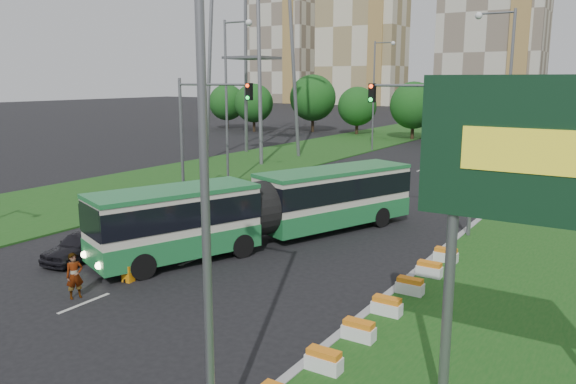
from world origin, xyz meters
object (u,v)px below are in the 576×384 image
Objects in this scene: traffic_mast_left at (200,121)px; billboard at (571,170)px; traffic_mast_median at (442,131)px; car_left_far at (220,193)px; articulated_bus at (265,207)px; pedestrian at (75,276)px; shopping_trolley at (128,273)px; car_left_near at (82,245)px.

billboard is at bearing -33.55° from traffic_mast_left.
traffic_mast_median is 14.85m from car_left_far.
articulated_bus is at bearing -55.61° from car_left_far.
shopping_trolley is at bearing 13.38° from pedestrian.
billboard is 16.78m from pedestrian.
articulated_bus is at bearing -138.52° from traffic_mast_median.
articulated_bus is at bearing 44.21° from car_left_near.
traffic_mast_left reaches higher than shopping_trolley.
car_left_near is 4.02m from shopping_trolley.
articulated_bus is 9.21m from car_left_far.
car_left_near is (-5.29, -6.77, -1.09)m from articulated_bus.
billboard is at bearing -54.63° from car_left_far.
shopping_trolley is (-15.61, 2.39, -5.82)m from billboard.
shopping_trolley is at bearing 171.28° from billboard.
shopping_trolley is (5.96, -13.11, -0.35)m from car_left_far.
traffic_mast_median is (-7.47, 16.00, -0.81)m from billboard.
pedestrian is (-15.92, 0.18, -5.30)m from billboard.
billboard and traffic_mast_median have the same top height.
articulated_bus is at bearing 11.71° from pedestrian.
traffic_mast_left is at bearing 113.72° from shopping_trolley.
articulated_bus is at bearing -30.62° from traffic_mast_left.
articulated_bus is 10.10× the size of pedestrian.
traffic_mast_median is 16.63m from shopping_trolley.
traffic_mast_left is 15.28m from shopping_trolley.
billboard is at bearing -17.24° from car_left_near.
traffic_mast_left is 2.06× the size of car_left_near.
car_left_far is (-21.56, 15.50, -5.48)m from billboard.
pedestrian is (6.71, -14.82, -4.49)m from traffic_mast_left.
car_left_far is at bearing 91.74° from car_left_near.
car_left_far is at bearing 144.29° from billboard.
billboard is at bearing -14.10° from shopping_trolley.
car_left_near reaches higher than shopping_trolley.
car_left_far is 6.06× the size of shopping_trolley.
pedestrian is at bearing -65.66° from traffic_mast_left.
billboard is 1.00× the size of traffic_mast_left.
car_left_near is (-12.05, -12.74, -4.69)m from traffic_mast_median.
billboard is 16.83m from shopping_trolley.
pedestrian is at bearing 179.36° from billboard.
car_left_far is (-7.34, 5.47, -1.06)m from articulated_bus.
billboard is 11.65× the size of shopping_trolley.
billboard is 1.00× the size of traffic_mast_median.
articulated_bus is 8.66m from car_left_near.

